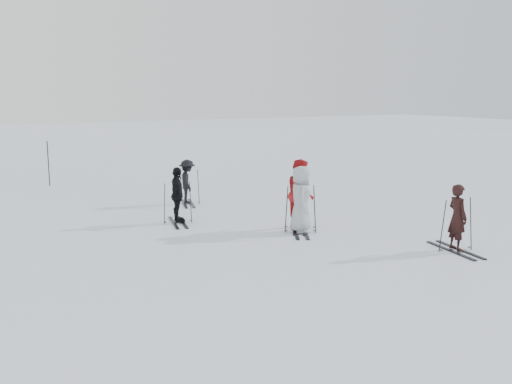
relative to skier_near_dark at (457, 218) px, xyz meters
The scene contains 12 objects.
ground 4.85m from the skier_near_dark, 130.58° to the left, with size 120.00×120.00×0.00m, color silver.
skier_near_dark is the anchor object (origin of this frame).
skier_red 4.32m from the skier_near_dark, 119.80° to the left, with size 0.95×0.74×1.96m, color #AA1316.
skier_grey 4.11m from the skier_near_dark, 125.61° to the left, with size 0.90×0.58×1.83m, color #A4AAAD.
skier_uphill_left 7.83m from the skier_near_dark, 129.62° to the left, with size 0.96×0.40×1.64m, color black.
skier_uphill_far 9.38m from the skier_near_dark, 113.09° to the left, with size 0.98×0.56×1.52m, color black.
skis_near_dark 0.14m from the skier_near_dark, ahead, with size 0.98×1.86×1.35m, color black, non-canonical shape.
skis_red 4.32m from the skier_near_dark, 119.80° to the left, with size 0.94×1.77×1.29m, color black, non-canonical shape.
skis_grey 4.11m from the skier_near_dark, 125.61° to the left, with size 0.93×1.75×1.28m, color black, non-canonical shape.
skis_uphill_left 7.83m from the skier_near_dark, 129.62° to the left, with size 0.92×1.73×1.26m, color black, non-canonical shape.
skis_uphill_far 9.38m from the skier_near_dark, 113.09° to the left, with size 0.90×1.69×1.23m, color black, non-canonical shape.
piste_marker 16.63m from the skier_near_dark, 116.23° to the left, with size 0.04×0.04×1.86m, color black.
Camera 1 is at (-7.57, -13.31, 3.87)m, focal length 40.00 mm.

